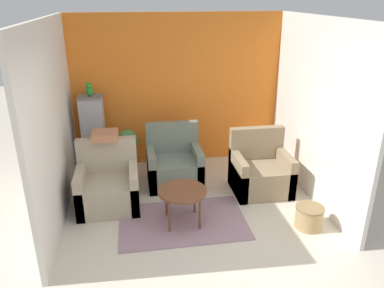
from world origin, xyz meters
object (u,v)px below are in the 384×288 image
(birdcage, at_px, (94,137))
(coffee_table, at_px, (182,193))
(armchair_left, at_px, (108,187))
(armchair_right, at_px, (260,172))
(wicker_basket, at_px, (309,216))
(parrot, at_px, (89,90))
(armchair_middle, at_px, (174,165))
(potted_plant, at_px, (128,146))

(birdcage, bearing_deg, coffee_table, -54.02)
(coffee_table, relative_size, armchair_left, 0.67)
(armchair_right, distance_m, wicker_basket, 1.15)
(armchair_right, bearing_deg, birdcage, 158.36)
(armchair_left, bearing_deg, armchair_right, 2.72)
(parrot, xyz_separation_m, wicker_basket, (2.91, -2.13, -1.33))
(armchair_left, height_order, wicker_basket, armchair_left)
(armchair_left, distance_m, parrot, 1.66)
(coffee_table, relative_size, parrot, 2.72)
(armchair_right, height_order, parrot, parrot)
(coffee_table, relative_size, birdcage, 0.47)
(armchair_middle, xyz_separation_m, potted_plant, (-0.74, 0.46, 0.21))
(armchair_left, height_order, armchair_middle, same)
(birdcage, relative_size, potted_plant, 1.72)
(coffee_table, relative_size, potted_plant, 0.81)
(armchair_right, distance_m, potted_plant, 2.26)
(coffee_table, bearing_deg, potted_plant, 113.44)
(coffee_table, height_order, armchair_left, armchair_left)
(coffee_table, relative_size, armchair_right, 0.67)
(armchair_right, xyz_separation_m, parrot, (-2.60, 1.03, 1.18))
(armchair_left, relative_size, potted_plant, 1.21)
(wicker_basket, bearing_deg, potted_plant, 139.32)
(coffee_table, xyz_separation_m, parrot, (-1.26, 1.74, 1.04))
(coffee_table, height_order, parrot, parrot)
(armchair_left, bearing_deg, potted_plant, 74.24)
(birdcage, bearing_deg, armchair_left, -77.42)
(parrot, relative_size, wicker_basket, 0.63)
(birdcage, bearing_deg, armchair_right, -21.64)
(armchair_right, bearing_deg, armchair_left, -177.28)
(armchair_right, height_order, potted_plant, armchair_right)
(wicker_basket, bearing_deg, armchair_middle, 135.94)
(parrot, bearing_deg, potted_plant, -10.16)
(coffee_table, xyz_separation_m, birdcage, (-1.26, 1.74, 0.22))
(birdcage, height_order, parrot, parrot)
(parrot, relative_size, potted_plant, 0.30)
(armchair_right, height_order, wicker_basket, armchair_right)
(coffee_table, distance_m, armchair_right, 1.52)
(birdcage, distance_m, wicker_basket, 3.64)
(armchair_left, xyz_separation_m, potted_plant, (0.30, 1.05, 0.21))
(coffee_table, xyz_separation_m, wicker_basket, (1.65, -0.39, -0.28))
(armchair_right, bearing_deg, parrot, 158.33)
(birdcage, relative_size, parrot, 5.78)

